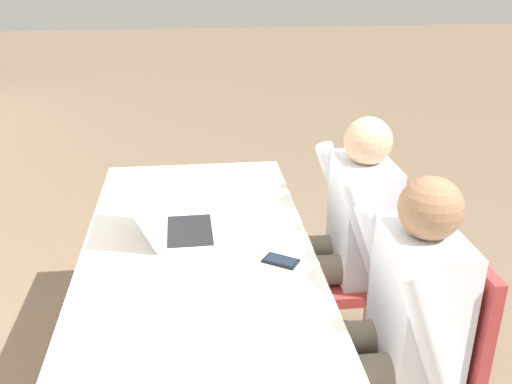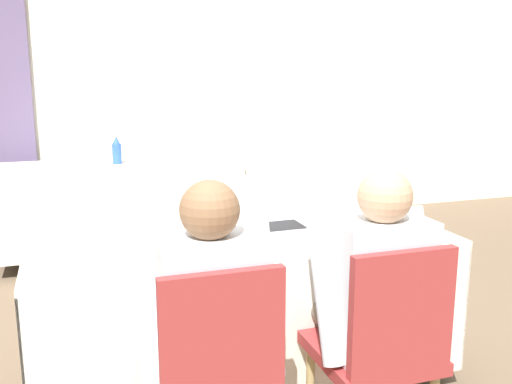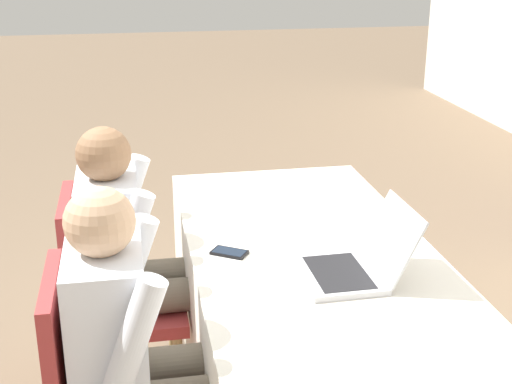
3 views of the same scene
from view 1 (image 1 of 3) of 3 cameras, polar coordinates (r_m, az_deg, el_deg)
The scene contains 8 objects.
conference_table_near at distance 2.19m, azimuth -5.64°, elevation -10.48°, with size 1.92×0.86×0.75m.
laptop at distance 2.24m, azimuth -8.01°, elevation -3.32°, with size 0.31×0.36×0.24m.
cell_phone at distance 2.06m, azimuth 2.51°, elevation -6.90°, with size 0.13×0.14×0.01m.
paper_beside_laptop at distance 2.08m, azimuth -5.87°, elevation -6.94°, with size 0.21×0.30×0.00m.
chair_near_left at distance 2.11m, azimuth 15.89°, elevation -15.52°, with size 0.44×0.44×0.90m.
chair_near_right at distance 2.62m, azimuth 10.74°, elevation -6.77°, with size 0.44×0.44×0.90m.
person_checkered_shirt at distance 1.98m, azimuth 13.58°, elevation -12.33°, with size 0.50×0.52×1.16m.
person_white_shirt at distance 2.51m, azimuth 8.76°, elevation -3.80°, with size 0.50×0.52×1.16m.
Camera 1 is at (-1.82, -0.01, 1.80)m, focal length 40.00 mm.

